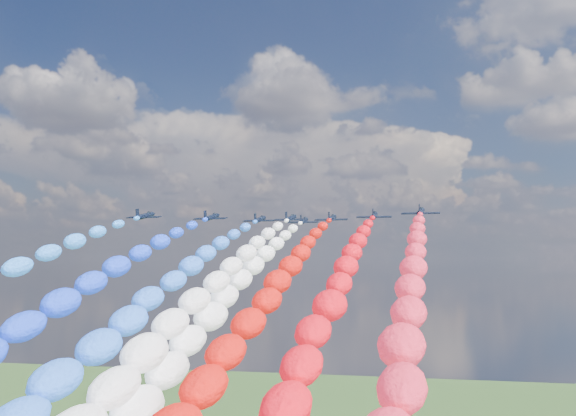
# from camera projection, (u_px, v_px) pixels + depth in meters

# --- Properties ---
(jet_0) EXTENTS (8.68, 11.60, 4.30)m
(jet_0) POSITION_uv_depth(u_px,v_px,m) (145.00, 216.00, 163.93)
(jet_0) COLOR black
(jet_1) EXTENTS (8.88, 11.74, 4.30)m
(jet_1) POSITION_uv_depth(u_px,v_px,m) (211.00, 217.00, 169.34)
(jet_1) COLOR black
(trail_1) EXTENTS (5.92, 123.91, 38.98)m
(trail_1) POSITION_uv_depth(u_px,v_px,m) (76.00, 306.00, 106.14)
(trail_1) COLOR blue
(jet_2) EXTENTS (8.65, 11.58, 4.30)m
(jet_2) POSITION_uv_depth(u_px,v_px,m) (260.00, 219.00, 179.01)
(jet_2) COLOR black
(trail_2) EXTENTS (5.92, 123.91, 38.98)m
(trail_2) POSITION_uv_depth(u_px,v_px,m) (162.00, 302.00, 115.82)
(trail_2) COLOR blue
(jet_3) EXTENTS (8.83, 11.71, 4.30)m
(jet_3) POSITION_uv_depth(u_px,v_px,m) (290.00, 218.00, 173.81)
(jet_3) COLOR black
(trail_3) EXTENTS (5.92, 123.91, 38.98)m
(trail_3) POSITION_uv_depth(u_px,v_px,m) (206.00, 304.00, 110.62)
(trail_3) COLOR white
(jet_4) EXTENTS (8.33, 11.35, 4.30)m
(jet_4) POSITION_uv_depth(u_px,v_px,m) (304.00, 221.00, 185.79)
(jet_4) COLOR black
(trail_4) EXTENTS (5.92, 123.91, 38.98)m
(trail_4) POSITION_uv_depth(u_px,v_px,m) (234.00, 299.00, 122.60)
(trail_4) COLOR white
(jet_5) EXTENTS (8.43, 11.42, 4.30)m
(jet_5) POSITION_uv_depth(u_px,v_px,m) (332.00, 218.00, 174.02)
(jet_5) COLOR black
(trail_5) EXTENTS (5.92, 123.91, 38.98)m
(trail_5) POSITION_uv_depth(u_px,v_px,m) (271.00, 304.00, 110.83)
(trail_5) COLOR red
(jet_6) EXTENTS (8.45, 11.43, 4.30)m
(jet_6) POSITION_uv_depth(u_px,v_px,m) (374.00, 216.00, 162.95)
(jet_6) COLOR black
(trail_6) EXTENTS (5.92, 123.91, 38.98)m
(trail_6) POSITION_uv_depth(u_px,v_px,m) (334.00, 309.00, 99.75)
(trail_6) COLOR red
(jet_7) EXTENTS (8.72, 11.63, 4.30)m
(jet_7) POSITION_uv_depth(u_px,v_px,m) (421.00, 212.00, 149.70)
(jet_7) COLOR black
(trail_7) EXTENTS (5.92, 123.91, 38.98)m
(trail_7) POSITION_uv_depth(u_px,v_px,m) (408.00, 316.00, 86.51)
(trail_7) COLOR red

